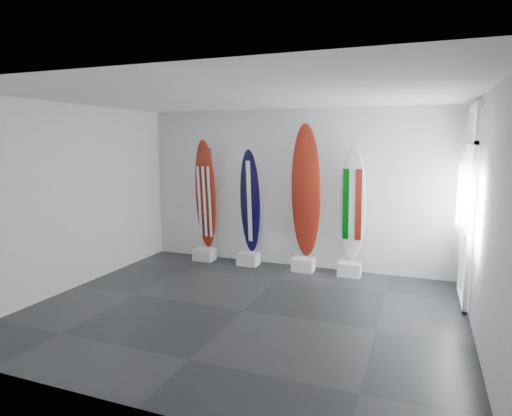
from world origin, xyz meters
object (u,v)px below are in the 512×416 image
at_px(surfboard_italy, 353,205).
at_px(surfboard_usa, 206,195).
at_px(surfboard_navy, 250,201).
at_px(surfboard_swiss, 306,192).

bearing_deg(surfboard_italy, surfboard_usa, -174.56).
bearing_deg(surfboard_usa, surfboard_italy, 7.65).
distance_m(surfboard_usa, surfboard_navy, 0.97).
relative_size(surfboard_navy, surfboard_swiss, 0.81).
bearing_deg(surfboard_navy, surfboard_swiss, 11.72).
distance_m(surfboard_navy, surfboard_swiss, 1.13).
bearing_deg(surfboard_italy, surfboard_navy, -174.56).
height_order(surfboard_swiss, surfboard_italy, surfboard_swiss).
bearing_deg(surfboard_swiss, surfboard_usa, -176.38).
bearing_deg(surfboard_navy, surfboard_usa, -168.28).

